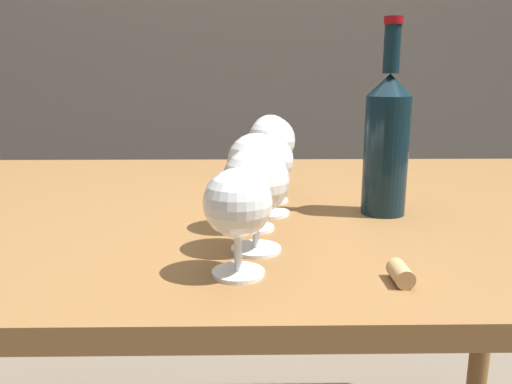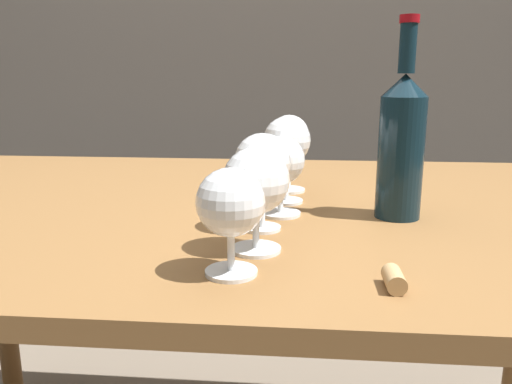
{
  "view_description": "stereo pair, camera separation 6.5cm",
  "coord_description": "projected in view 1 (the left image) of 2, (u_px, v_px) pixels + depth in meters",
  "views": [
    {
      "loc": [
        0.06,
        -0.9,
        0.98
      ],
      "look_at": [
        0.07,
        -0.26,
        0.83
      ],
      "focal_mm": 35.41,
      "sensor_mm": 36.0,
      "label": 1
    },
    {
      "loc": [
        0.13,
        -0.89,
        0.98
      ],
      "look_at": [
        0.07,
        -0.26,
        0.83
      ],
      "focal_mm": 35.41,
      "sensor_mm": 36.0,
      "label": 2
    }
  ],
  "objects": [
    {
      "name": "dining_table",
      "position": [
        214.0,
        242.0,
        0.94
      ],
      "size": [
        1.59,
        0.94,
        0.75
      ],
      "color": "brown",
      "rests_on": "ground_plane"
    },
    {
      "name": "wine_glass_pinot",
      "position": [
        238.0,
        205.0,
        0.57
      ],
      "size": [
        0.08,
        0.08,
        0.13
      ],
      "color": "white",
      "rests_on": "dining_table"
    },
    {
      "name": "wine_glass_cabernet",
      "position": [
        256.0,
        183.0,
        0.65
      ],
      "size": [
        0.09,
        0.09,
        0.14
      ],
      "color": "white",
      "rests_on": "dining_table"
    },
    {
      "name": "wine_glass_empty",
      "position": [
        256.0,
        164.0,
        0.74
      ],
      "size": [
        0.08,
        0.08,
        0.15
      ],
      "color": "white",
      "rests_on": "dining_table"
    },
    {
      "name": "wine_glass_port",
      "position": [
        270.0,
        163.0,
        0.82
      ],
      "size": [
        0.08,
        0.08,
        0.13
      ],
      "color": "white",
      "rests_on": "dining_table"
    },
    {
      "name": "wine_glass_chardonnay",
      "position": [
        272.0,
        141.0,
        0.9
      ],
      "size": [
        0.08,
        0.08,
        0.16
      ],
      "color": "white",
      "rests_on": "dining_table"
    },
    {
      "name": "wine_glass_merlot",
      "position": [
        270.0,
        137.0,
        0.99
      ],
      "size": [
        0.08,
        0.08,
        0.15
      ],
      "color": "white",
      "rests_on": "dining_table"
    },
    {
      "name": "wine_bottle",
      "position": [
        387.0,
        141.0,
        0.82
      ],
      "size": [
        0.07,
        0.07,
        0.31
      ],
      "color": "#0F232D",
      "rests_on": "dining_table"
    },
    {
      "name": "cork",
      "position": [
        401.0,
        274.0,
        0.56
      ],
      "size": [
        0.02,
        0.04,
        0.02
      ],
      "primitive_type": "cylinder",
      "rotation": [
        1.57,
        0.0,
        0.0
      ],
      "color": "tan",
      "rests_on": "dining_table"
    }
  ]
}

